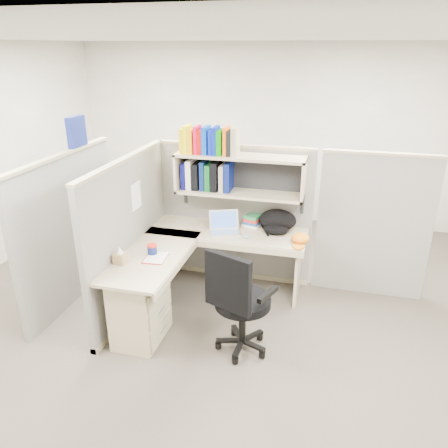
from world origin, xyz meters
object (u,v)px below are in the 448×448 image
(snack_canister, at_px, (152,249))
(task_chair, at_px, (240,317))
(laptop, at_px, (225,223))
(desk, at_px, (166,287))
(backpack, at_px, (277,222))

(snack_canister, relative_size, task_chair, 0.09)
(laptop, bearing_deg, task_chair, -90.64)
(desk, height_order, backpack, backpack)
(task_chair, bearing_deg, laptop, 111.36)
(desk, bearing_deg, task_chair, -16.12)
(laptop, xyz_separation_m, snack_canister, (-0.56, -0.69, -0.06))
(laptop, distance_m, task_chair, 1.19)
(desk, xyz_separation_m, task_chair, (0.80, -0.23, -0.06))
(laptop, distance_m, backpack, 0.57)
(laptop, xyz_separation_m, task_chair, (0.40, -1.02, -0.47))
(desk, height_order, laptop, laptop)
(desk, distance_m, task_chair, 0.83)
(laptop, height_order, snack_canister, laptop)
(laptop, relative_size, snack_canister, 3.22)
(desk, distance_m, backpack, 1.40)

